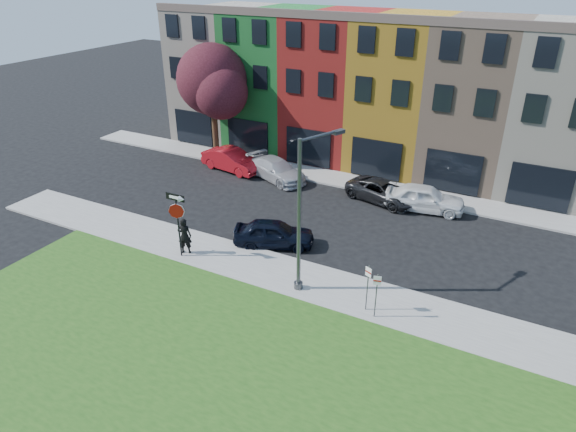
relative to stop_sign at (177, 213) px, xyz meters
The scene contains 15 objects.
ground 6.10m from the stop_sign, 21.25° to the right, with size 120.00×120.00×0.00m, color black.
sidewalk_near 7.65m from the stop_sign, ahead, with size 40.00×3.00×0.12m, color gray.
sidewalk_far 13.40m from the stop_sign, 80.49° to the left, with size 40.00×2.40×0.12m, color gray.
rowhouse_block 19.51m from the stop_sign, 82.05° to the left, with size 30.00×10.12×10.00m.
stop_sign is the anchor object (origin of this frame).
man 1.49m from the stop_sign, 87.16° to the left, with size 0.82×0.69×1.91m, color black.
sedan_near 5.12m from the stop_sign, 43.12° to the left, with size 4.46×3.11×1.41m, color black.
parked_car_red 12.04m from the stop_sign, 111.09° to the left, with size 4.83×2.34×1.53m, color maroon.
parked_car_silver 11.33m from the stop_sign, 93.84° to the left, with size 5.19×3.65×1.40m, color #ACACB0.
parked_car_dark 13.17m from the stop_sign, 58.78° to the left, with size 5.07×3.26×1.30m, color black.
parked_car_white 14.58m from the stop_sign, 49.94° to the left, with size 4.88×2.65×1.57m, color white.
street_lamp 6.66m from the stop_sign, ahead, with size 1.25×2.43×7.04m.
parking_sign_a 10.24m from the stop_sign, ahead, with size 0.31×0.12×2.08m.
parking_sign_b 9.75m from the stop_sign, ahead, with size 0.30×0.17×2.20m.
tree_purple 15.10m from the stop_sign, 117.74° to the left, with size 6.02×5.26×8.13m.
Camera 1 is at (9.86, -14.95, 13.49)m, focal length 32.00 mm.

